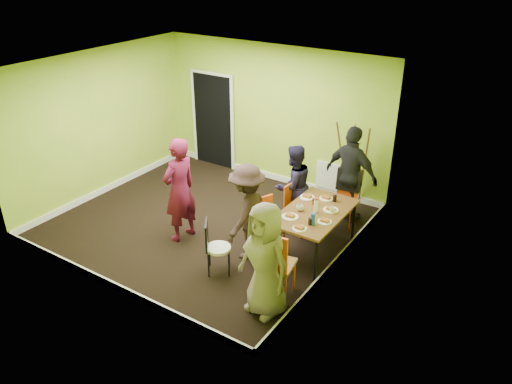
% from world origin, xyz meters
% --- Properties ---
extents(ground, '(5.00, 5.00, 0.00)m').
position_xyz_m(ground, '(0.00, 0.00, 0.00)').
color(ground, black).
rests_on(ground, ground).
extents(room_walls, '(5.04, 4.54, 2.82)m').
position_xyz_m(room_walls, '(-0.02, 0.04, 0.99)').
color(room_walls, '#8AB42E').
rests_on(room_walls, ground).
extents(dining_table, '(0.90, 1.50, 0.75)m').
position_xyz_m(dining_table, '(2.01, 0.21, 0.70)').
color(dining_table, black).
rests_on(dining_table, ground).
extents(chair_left_far, '(0.39, 0.39, 0.88)m').
position_xyz_m(chair_left_far, '(1.43, 0.61, 0.49)').
color(chair_left_far, '#EF5816').
rests_on(chair_left_far, ground).
extents(chair_left_near, '(0.51, 0.51, 0.95)m').
position_xyz_m(chair_left_near, '(1.38, -0.19, 0.53)').
color(chair_left_near, '#EF5816').
rests_on(chair_left_near, ground).
extents(chair_back_end, '(0.46, 0.53, 1.00)m').
position_xyz_m(chair_back_end, '(2.05, 1.40, 0.71)').
color(chair_back_end, '#EF5816').
rests_on(chair_back_end, ground).
extents(chair_front_end, '(0.52, 0.53, 1.09)m').
position_xyz_m(chair_front_end, '(2.10, -1.13, 0.61)').
color(chair_front_end, '#EF5816').
rests_on(chair_front_end, ground).
extents(chair_bentwood, '(0.47, 0.46, 0.86)m').
position_xyz_m(chair_bentwood, '(1.01, -1.08, 0.48)').
color(chair_bentwood, black).
rests_on(chair_bentwood, ground).
extents(easel, '(0.66, 0.62, 1.65)m').
position_xyz_m(easel, '(1.85, 1.99, 0.81)').
color(easel, brown).
rests_on(easel, ground).
extents(plate_near_left, '(0.24, 0.24, 0.01)m').
position_xyz_m(plate_near_left, '(1.70, 0.55, 0.76)').
color(plate_near_left, white).
rests_on(plate_near_left, dining_table).
extents(plate_near_right, '(0.26, 0.26, 0.01)m').
position_xyz_m(plate_near_right, '(1.78, -0.17, 0.76)').
color(plate_near_right, white).
rests_on(plate_near_right, dining_table).
extents(plate_far_back, '(0.22, 0.22, 0.01)m').
position_xyz_m(plate_far_back, '(1.98, 0.68, 0.76)').
color(plate_far_back, white).
rests_on(plate_far_back, dining_table).
extents(plate_far_front, '(0.22, 0.22, 0.01)m').
position_xyz_m(plate_far_front, '(2.07, -0.40, 0.76)').
color(plate_far_front, white).
rests_on(plate_far_front, dining_table).
extents(plate_wall_back, '(0.24, 0.24, 0.01)m').
position_xyz_m(plate_wall_back, '(2.21, 0.37, 0.76)').
color(plate_wall_back, white).
rests_on(plate_wall_back, dining_table).
extents(plate_wall_front, '(0.22, 0.22, 0.01)m').
position_xyz_m(plate_wall_front, '(2.29, -0.02, 0.76)').
color(plate_wall_front, white).
rests_on(plate_wall_front, dining_table).
extents(thermos, '(0.06, 0.06, 0.22)m').
position_xyz_m(thermos, '(2.04, 0.18, 0.86)').
color(thermos, white).
rests_on(thermos, dining_table).
extents(blue_bottle, '(0.07, 0.07, 0.19)m').
position_xyz_m(blue_bottle, '(2.18, -0.18, 0.84)').
color(blue_bottle, '#174BAF').
rests_on(blue_bottle, dining_table).
extents(orange_bottle, '(0.04, 0.04, 0.08)m').
position_xyz_m(orange_bottle, '(1.90, 0.38, 0.79)').
color(orange_bottle, '#EF5816').
rests_on(orange_bottle, dining_table).
extents(glass_mid, '(0.07, 0.07, 0.10)m').
position_xyz_m(glass_mid, '(1.91, 0.39, 0.80)').
color(glass_mid, black).
rests_on(glass_mid, dining_table).
extents(glass_back, '(0.07, 0.07, 0.10)m').
position_xyz_m(glass_back, '(2.13, 0.68, 0.80)').
color(glass_back, black).
rests_on(glass_back, dining_table).
extents(glass_front, '(0.07, 0.07, 0.10)m').
position_xyz_m(glass_front, '(2.15, -0.20, 0.80)').
color(glass_front, black).
rests_on(glass_front, dining_table).
extents(cup_a, '(0.11, 0.11, 0.09)m').
position_xyz_m(cup_a, '(1.81, 0.10, 0.79)').
color(cup_a, white).
rests_on(cup_a, dining_table).
extents(cup_b, '(0.10, 0.10, 0.09)m').
position_xyz_m(cup_b, '(2.26, 0.31, 0.79)').
color(cup_b, white).
rests_on(cup_b, dining_table).
extents(person_standing, '(0.50, 0.70, 1.79)m').
position_xyz_m(person_standing, '(-0.05, -0.59, 0.89)').
color(person_standing, '#550E2B').
rests_on(person_standing, ground).
extents(person_left_far, '(0.80, 0.89, 1.48)m').
position_xyz_m(person_left_far, '(1.28, 0.83, 0.74)').
color(person_left_far, '#1A1535').
rests_on(person_left_far, ground).
extents(person_left_near, '(0.71, 1.08, 1.56)m').
position_xyz_m(person_left_near, '(1.18, -0.45, 0.78)').
color(person_left_near, black).
rests_on(person_left_near, ground).
extents(person_back_end, '(1.09, 0.63, 1.75)m').
position_xyz_m(person_back_end, '(2.05, 1.51, 0.88)').
color(person_back_end, black).
rests_on(person_back_end, ground).
extents(person_front_end, '(0.89, 0.68, 1.63)m').
position_xyz_m(person_front_end, '(2.13, -1.43, 0.81)').
color(person_front_end, gray).
rests_on(person_front_end, ground).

